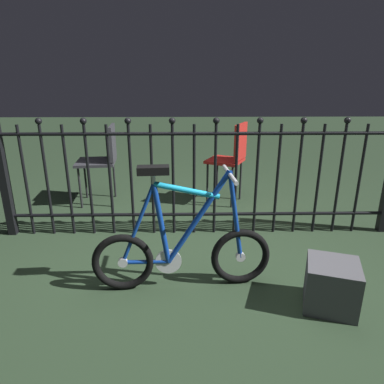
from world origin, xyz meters
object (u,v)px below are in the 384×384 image
object	(u,v)px
chair_red	(232,155)
display_crate	(331,285)
chair_charcoal	(103,156)
bicycle	(182,249)

from	to	relation	value
chair_red	display_crate	size ratio (longest dim) A/B	2.92
chair_charcoal	display_crate	distance (m)	2.72
chair_charcoal	chair_red	bearing A→B (deg)	-1.78
bicycle	chair_charcoal	distance (m)	1.95
chair_charcoal	chair_red	size ratio (longest dim) A/B	0.97
chair_red	display_crate	world-z (taller)	chair_red
chair_charcoal	display_crate	xyz separation A→B (m)	(1.84, -1.96, -0.39)
chair_charcoal	display_crate	size ratio (longest dim) A/B	2.84
chair_red	bicycle	bearing A→B (deg)	-107.97
chair_red	display_crate	bearing A→B (deg)	-78.14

